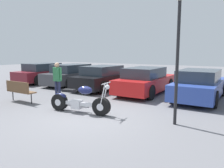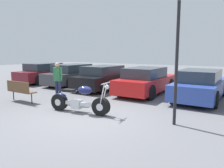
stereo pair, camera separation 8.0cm
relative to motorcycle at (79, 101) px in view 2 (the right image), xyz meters
name	(u,v)px [view 2 (the right image)]	position (x,y,z in m)	size (l,w,h in m)	color
ground_plane	(87,117)	(0.58, -0.27, -0.42)	(60.00, 60.00, 0.00)	slate
motorcycle	(79,101)	(0.00, 0.00, 0.00)	(2.29, 0.72, 1.10)	black
parked_car_maroon	(46,73)	(-7.16, 4.73, 0.22)	(1.78, 4.30, 1.33)	maroon
parked_car_dark_grey	(74,75)	(-4.60, 4.83, 0.22)	(1.78, 4.30, 1.33)	#3D3D42
parked_car_black	(105,78)	(-2.04, 4.56, 0.22)	(1.78, 4.30, 1.33)	black
parked_car_red	(146,81)	(0.53, 4.50, 0.22)	(1.78, 4.30, 1.33)	red
parked_car_blue	(200,85)	(3.09, 4.45, 0.22)	(1.78, 4.30, 1.33)	#2D479E
park_bench	(20,89)	(-3.10, -0.11, 0.13)	(1.46, 0.42, 0.89)	brown
lamp_post	(178,36)	(3.17, 0.52, 2.09)	(0.27, 0.27, 3.70)	black
person_standing	(58,78)	(-2.28, 1.23, 0.54)	(0.52, 0.22, 1.62)	#232847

